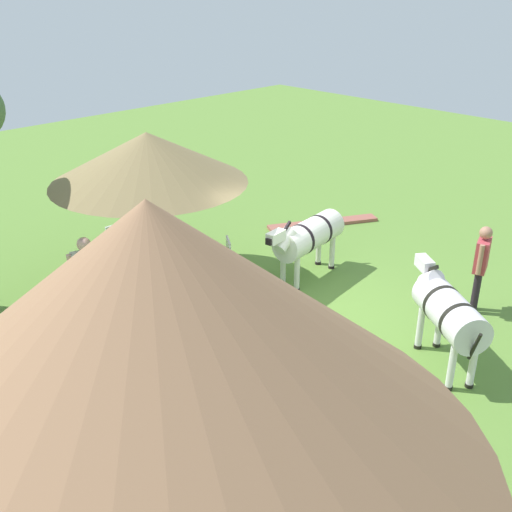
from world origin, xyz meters
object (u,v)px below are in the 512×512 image
at_px(guest_beside_umbrella, 88,275).
at_px(zebra_by_umbrella, 308,237).
at_px(thatched_hut, 163,425).
at_px(striped_lounge_chair, 266,314).
at_px(patio_chair_east_end, 119,243).
at_px(zebra_nearest_camera, 448,312).
at_px(shade_umbrella, 148,158).
at_px(patio_dining_table, 155,256).
at_px(patio_chair_near_hut, 223,257).
at_px(patio_chair_near_lawn, 124,294).
at_px(standing_watcher, 481,262).

xyz_separation_m(guest_beside_umbrella, zebra_by_umbrella, (-1.32, -4.11, -0.12)).
distance_m(thatched_hut, striped_lounge_chair, 5.94).
xyz_separation_m(patio_chair_east_end, guest_beside_umbrella, (-1.83, 1.74, 0.51)).
distance_m(patio_chair_east_end, zebra_nearest_camera, 6.86).
height_order(patio_chair_east_end, zebra_nearest_camera, zebra_nearest_camera).
distance_m(shade_umbrella, patio_dining_table, 1.95).
relative_size(patio_chair_east_end, patio_chair_near_hut, 1.00).
bearing_deg(guest_beside_umbrella, patio_chair_near_lawn, -179.50).
xyz_separation_m(patio_chair_near_lawn, zebra_nearest_camera, (-4.67, -2.79, 0.44)).
bearing_deg(patio_chair_east_end, zebra_by_umbrella, 127.79).
bearing_deg(guest_beside_umbrella, patio_chair_near_hut, -169.10).
xyz_separation_m(thatched_hut, patio_chair_near_lawn, (5.21, -2.85, -1.93)).
bearing_deg(zebra_by_umbrella, striped_lounge_chair, 104.46).
bearing_deg(striped_lounge_chair, patio_chair_near_lawn, 177.19).
height_order(shade_umbrella, zebra_by_umbrella, shade_umbrella).
bearing_deg(guest_beside_umbrella, standing_watcher, 156.38).
height_order(patio_dining_table, guest_beside_umbrella, guest_beside_umbrella).
bearing_deg(zebra_nearest_camera, striped_lounge_chair, 148.12).
distance_m(thatched_hut, patio_chair_east_end, 8.47).
height_order(standing_watcher, zebra_nearest_camera, standing_watcher).
bearing_deg(thatched_hut, standing_watcher, -82.43).
bearing_deg(thatched_hut, patio_dining_table, -34.36).
bearing_deg(standing_watcher, shade_umbrella, 107.18).
xyz_separation_m(shade_umbrella, patio_chair_near_hut, (-0.74, -1.10, -2.10)).
xyz_separation_m(shade_umbrella, patio_chair_east_end, (1.33, -0.02, -2.10)).
distance_m(patio_chair_east_end, zebra_by_umbrella, 3.96).
bearing_deg(zebra_nearest_camera, shade_umbrella, 141.56).
height_order(shade_umbrella, patio_chair_east_end, shade_umbrella).
distance_m(patio_chair_near_lawn, guest_beside_umbrella, 0.78).
bearing_deg(zebra_nearest_camera, patio_dining_table, 141.56).
bearing_deg(patio_chair_near_hut, zebra_nearest_camera, -139.49).
relative_size(patio_chair_east_end, zebra_nearest_camera, 0.49).
bearing_deg(zebra_nearest_camera, standing_watcher, 48.07).
xyz_separation_m(patio_chair_near_hut, zebra_by_umbrella, (-1.07, -1.29, 0.39)).
bearing_deg(zebra_nearest_camera, patio_chair_near_hut, 131.11).
bearing_deg(standing_watcher, guest_beside_umbrella, 121.37).
distance_m(patio_chair_near_lawn, zebra_nearest_camera, 5.46).
height_order(patio_chair_near_lawn, guest_beside_umbrella, guest_beside_umbrella).
relative_size(patio_dining_table, zebra_nearest_camera, 0.97).
relative_size(shade_umbrella, striped_lounge_chair, 3.85).
distance_m(shade_umbrella, patio_chair_near_hut, 2.48).
bearing_deg(striped_lounge_chair, guest_beside_umbrella, -176.39).
relative_size(standing_watcher, striped_lounge_chair, 1.77).
height_order(patio_chair_near_hut, standing_watcher, standing_watcher).
bearing_deg(standing_watcher, zebra_by_umbrella, 92.12).
xyz_separation_m(patio_dining_table, striped_lounge_chair, (-2.60, -0.44, -0.41)).
xyz_separation_m(standing_watcher, striped_lounge_chair, (2.26, 3.14, -0.75)).
xyz_separation_m(patio_chair_near_lawn, striped_lounge_chair, (-1.95, -1.60, -0.26)).
distance_m(zebra_nearest_camera, zebra_by_umbrella, 3.59).
bearing_deg(zebra_nearest_camera, patio_chair_near_lawn, 155.37).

